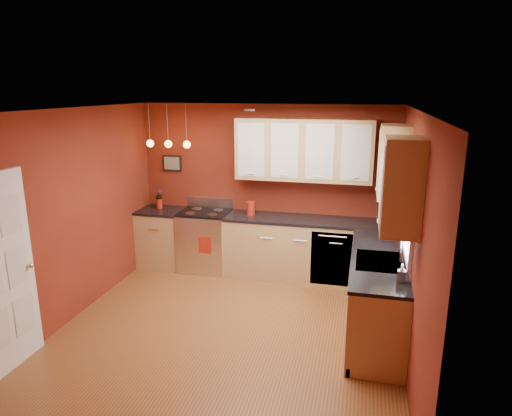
% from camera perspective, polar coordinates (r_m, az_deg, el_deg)
% --- Properties ---
extents(floor, '(4.20, 4.20, 0.00)m').
position_cam_1_polar(floor, '(5.69, -3.52, -15.07)').
color(floor, brown).
rests_on(floor, ground).
extents(ceiling, '(4.00, 4.20, 0.02)m').
position_cam_1_polar(ceiling, '(4.94, -4.00, 12.11)').
color(ceiling, beige).
rests_on(ceiling, wall_back).
extents(wall_back, '(4.00, 0.02, 2.60)m').
position_cam_1_polar(wall_back, '(7.13, 1.24, 2.41)').
color(wall_back, maroon).
rests_on(wall_back, floor).
extents(wall_front, '(4.00, 0.02, 2.60)m').
position_cam_1_polar(wall_front, '(3.36, -14.62, -12.74)').
color(wall_front, maroon).
rests_on(wall_front, floor).
extents(wall_left, '(0.02, 4.20, 2.60)m').
position_cam_1_polar(wall_left, '(6.05, -22.16, -0.96)').
color(wall_left, maroon).
rests_on(wall_left, floor).
extents(wall_right, '(0.02, 4.20, 2.60)m').
position_cam_1_polar(wall_right, '(4.97, 18.90, -3.92)').
color(wall_right, maroon).
rests_on(wall_right, floor).
extents(base_cabinets_back_left, '(0.70, 0.60, 0.90)m').
position_cam_1_polar(base_cabinets_back_left, '(7.60, -11.56, -3.76)').
color(base_cabinets_back_left, tan).
rests_on(base_cabinets_back_left, floor).
extents(base_cabinets_back_right, '(2.54, 0.60, 0.90)m').
position_cam_1_polar(base_cabinets_back_right, '(6.97, 6.57, -5.27)').
color(base_cabinets_back_right, tan).
rests_on(base_cabinets_back_right, floor).
extents(base_cabinets_right, '(0.60, 2.10, 0.90)m').
position_cam_1_polar(base_cabinets_right, '(5.68, 14.74, -10.47)').
color(base_cabinets_right, tan).
rests_on(base_cabinets_right, floor).
extents(counter_back_left, '(0.70, 0.62, 0.04)m').
position_cam_1_polar(counter_back_left, '(7.47, -11.74, -0.33)').
color(counter_back_left, black).
rests_on(counter_back_left, base_cabinets_back_left).
extents(counter_back_right, '(2.54, 0.62, 0.04)m').
position_cam_1_polar(counter_back_right, '(6.82, 6.69, -1.56)').
color(counter_back_right, black).
rests_on(counter_back_right, base_cabinets_back_right).
extents(counter_right, '(0.62, 2.10, 0.04)m').
position_cam_1_polar(counter_right, '(5.50, 15.06, -6.03)').
color(counter_right, black).
rests_on(counter_right, base_cabinets_right).
extents(gas_range, '(0.76, 0.64, 1.11)m').
position_cam_1_polar(gas_range, '(7.32, -6.37, -4.00)').
color(gas_range, silver).
rests_on(gas_range, floor).
extents(dishwasher_front, '(0.60, 0.02, 0.80)m').
position_cam_1_polar(dishwasher_front, '(6.67, 9.44, -6.32)').
color(dishwasher_front, silver).
rests_on(dishwasher_front, base_cabinets_back_right).
extents(sink, '(0.50, 0.70, 0.33)m').
position_cam_1_polar(sink, '(5.36, 15.11, -6.64)').
color(sink, gray).
rests_on(sink, counter_right).
extents(window, '(0.06, 1.02, 1.22)m').
position_cam_1_polar(window, '(5.16, 18.70, 1.24)').
color(window, white).
rests_on(window, wall_right).
extents(door_left_wall, '(0.12, 0.82, 2.05)m').
position_cam_1_polar(door_left_wall, '(5.24, -29.17, -7.31)').
color(door_left_wall, white).
rests_on(door_left_wall, floor).
extents(upper_cabinets_back, '(2.00, 0.35, 0.90)m').
position_cam_1_polar(upper_cabinets_back, '(6.75, 5.98, 7.23)').
color(upper_cabinets_back, tan).
rests_on(upper_cabinets_back, wall_back).
extents(upper_cabinets_right, '(0.35, 1.95, 0.90)m').
position_cam_1_polar(upper_cabinets_right, '(5.12, 17.25, 4.25)').
color(upper_cabinets_right, tan).
rests_on(upper_cabinets_right, wall_right).
extents(wall_picture, '(0.32, 0.03, 0.26)m').
position_cam_1_polar(wall_picture, '(7.52, -10.44, 5.54)').
color(wall_picture, black).
rests_on(wall_picture, wall_back).
extents(pendant_lights, '(0.71, 0.11, 0.66)m').
position_cam_1_polar(pendant_lights, '(7.14, -10.90, 7.93)').
color(pendant_lights, gray).
rests_on(pendant_lights, ceiling).
extents(red_canister, '(0.14, 0.14, 0.21)m').
position_cam_1_polar(red_canister, '(6.97, -0.66, -0.02)').
color(red_canister, '#A21F11').
rests_on(red_canister, counter_back_right).
extents(red_vase, '(0.09, 0.09, 0.15)m').
position_cam_1_polar(red_vase, '(7.53, -12.00, 0.54)').
color(red_vase, '#A21F11').
rests_on(red_vase, counter_back_left).
extents(flowers, '(0.14, 0.14, 0.19)m').
position_cam_1_polar(flowers, '(7.50, -12.06, 1.63)').
color(flowers, '#A21F11').
rests_on(flowers, red_vase).
extents(coffee_maker, '(0.20, 0.20, 0.25)m').
position_cam_1_polar(coffee_maker, '(6.79, 15.82, -0.91)').
color(coffee_maker, black).
rests_on(coffee_maker, counter_back_right).
extents(soap_pump, '(0.09, 0.09, 0.19)m').
position_cam_1_polar(soap_pump, '(4.83, 17.75, -7.76)').
color(soap_pump, silver).
rests_on(soap_pump, counter_right).
extents(dish_towel, '(0.20, 0.01, 0.27)m').
position_cam_1_polar(dish_towel, '(6.98, -6.44, -4.62)').
color(dish_towel, '#A21F11').
rests_on(dish_towel, gas_range).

